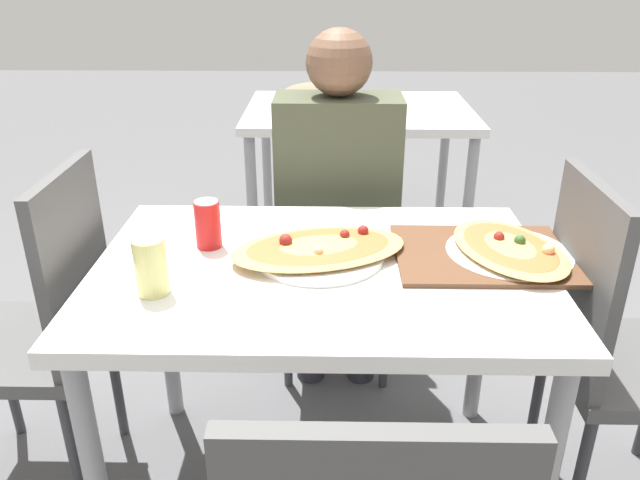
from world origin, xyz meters
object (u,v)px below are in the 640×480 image
person_seated (338,185)px  chair_far_seated (337,224)px  pizza_second (509,250)px  soda_can (208,224)px  dining_table (321,294)px  drink_glass (151,266)px  pizza_main (319,250)px  chair_side_right (613,341)px  chair_side_left (44,322)px

person_seated → chair_far_seated: bearing=-90.0°
chair_far_seated → pizza_second: chair_far_seated is taller
person_seated → soda_can: (-0.34, -0.50, 0.07)m
dining_table → drink_glass: drink_glass is taller
soda_can → dining_table: bearing=-18.9°
dining_table → pizza_second: 0.48m
pizza_main → chair_side_right: bearing=-4.8°
chair_far_seated → drink_glass: (-0.42, -0.86, 0.27)m
person_seated → chair_side_left: bearing=35.2°
dining_table → chair_side_left: size_ratio=1.17×
chair_side_left → soda_can: size_ratio=7.59×
dining_table → chair_side_left: 0.75m
soda_can → pizza_main: bearing=-11.2°
chair_side_left → chair_side_right: (1.48, -0.06, 0.00)m
dining_table → chair_side_right: 0.75m
dining_table → chair_side_left: bearing=176.6°
chair_side_left → chair_side_right: size_ratio=1.00×
dining_table → drink_glass: size_ratio=8.40×
soda_can → pizza_second: bearing=-3.6°
chair_side_right → soda_can: chair_side_right is taller
drink_glass → pizza_second: drink_glass is taller
person_seated → soda_can: person_seated is taller
person_seated → pizza_second: size_ratio=2.90×
pizza_second → chair_far_seated: bearing=122.6°
pizza_second → drink_glass: bearing=-166.9°
pizza_main → pizza_second: bearing=1.0°
person_seated → pizza_main: 0.56m
soda_can → chair_side_right: bearing=-6.6°
dining_table → pizza_main: (-0.01, 0.04, 0.10)m
dining_table → chair_side_right: bearing=-1.5°
person_seated → pizza_main: bearing=84.7°
dining_table → person_seated: (0.04, 0.60, 0.07)m
dining_table → person_seated: bearing=85.7°
chair_far_seated → chair_side_left: same height
chair_far_seated → soda_can: chair_far_seated is taller
drink_glass → pizza_main: bearing=27.1°
pizza_main → pizza_second: 0.48m
dining_table → pizza_second: size_ratio=2.64×
drink_glass → person_seated: bearing=60.6°
pizza_main → chair_side_left: bearing=180.0°
chair_side_left → person_seated: 0.98m
pizza_main → person_seated: bearing=84.7°
chair_side_left → pizza_main: 0.77m
chair_side_right → drink_glass: chair_side_right is taller
chair_far_seated → dining_table: bearing=86.4°
soda_can → pizza_second: soda_can is taller
dining_table → chair_side_left: chair_side_left is taller
chair_side_left → drink_glass: 0.49m
chair_side_right → drink_glass: 1.15m
chair_side_right → pizza_main: (-0.75, 0.06, 0.22)m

